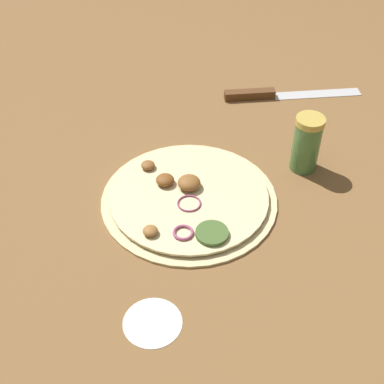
{
  "coord_description": "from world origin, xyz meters",
  "views": [
    {
      "loc": [
        0.0,
        0.66,
        0.62
      ],
      "look_at": [
        0.0,
        0.0,
        0.02
      ],
      "focal_mm": 50.0,
      "sensor_mm": 36.0,
      "label": 1
    }
  ],
  "objects": [
    {
      "name": "knife",
      "position": [
        -0.17,
        -0.32,
        0.01
      ],
      "size": [
        0.3,
        0.05,
        0.02
      ],
      "rotation": [
        0.0,
        0.0,
        3.24
      ],
      "color": "silver",
      "rests_on": "ground_plane"
    },
    {
      "name": "ground_plane",
      "position": [
        0.0,
        0.0,
        0.0
      ],
      "size": [
        3.0,
        3.0,
        0.0
      ],
      "primitive_type": "plane",
      "color": "brown"
    },
    {
      "name": "flour_patch",
      "position": [
        0.05,
        0.24,
        0.0
      ],
      "size": [
        0.08,
        0.08,
        0.0
      ],
      "color": "white",
      "rests_on": "ground_plane"
    },
    {
      "name": "spice_jar",
      "position": [
        -0.21,
        -0.09,
        0.05
      ],
      "size": [
        0.05,
        0.05,
        0.11
      ],
      "color": "#4C7F42",
      "rests_on": "ground_plane"
    },
    {
      "name": "pizza",
      "position": [
        0.0,
        0.0,
        0.01
      ],
      "size": [
        0.3,
        0.3,
        0.03
      ],
      "color": "beige",
      "rests_on": "ground_plane"
    }
  ]
}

